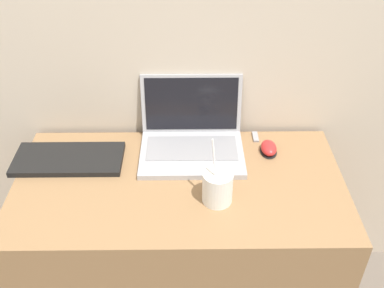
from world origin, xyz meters
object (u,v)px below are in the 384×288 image
external_keyboard (69,159)px  usb_stick (255,137)px  computer_mouse (269,148)px  drink_cup (218,187)px  laptop (192,137)px

external_keyboard → usb_stick: size_ratio=6.35×
computer_mouse → external_keyboard: (-0.71, -0.05, -0.01)m
external_keyboard → usb_stick: (0.68, 0.14, -0.01)m
drink_cup → external_keyboard: drink_cup is taller
external_keyboard → usb_stick: bearing=11.3°
drink_cup → computer_mouse: drink_cup is taller
external_keyboard → usb_stick: 0.69m
laptop → drink_cup: laptop is taller
drink_cup → computer_mouse: bearing=51.1°
drink_cup → usb_stick: bearing=64.0°
drink_cup → computer_mouse: (0.20, 0.25, -0.04)m
laptop → computer_mouse: 0.28m
usb_stick → laptop: bearing=-165.7°
laptop → computer_mouse: bearing=-5.7°
usb_stick → external_keyboard: bearing=-168.7°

